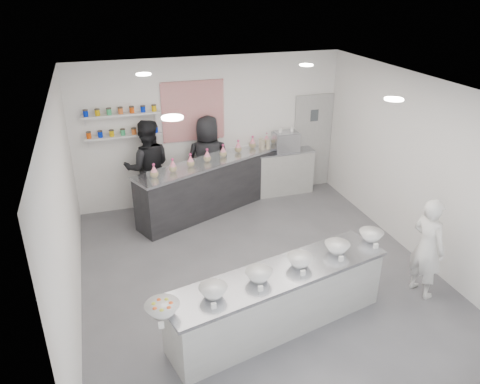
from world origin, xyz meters
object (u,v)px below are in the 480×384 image
object	(u,v)px
staff_right	(208,162)
back_bar	(216,184)
espresso_machine	(286,142)
espresso_ledge	(283,172)
woman_prep	(427,248)
staff_left	(148,168)
prep_counter	(278,300)

from	to	relation	value
staff_right	back_bar	bearing A→B (deg)	121.96
espresso_machine	espresso_ledge	bearing A→B (deg)	180.00
staff_right	woman_prep	bearing A→B (deg)	133.88
espresso_machine	woman_prep	bearing A→B (deg)	-81.40
espresso_machine	woman_prep	xyz separation A→B (m)	(0.60, -3.98, -0.40)
woman_prep	staff_left	world-z (taller)	staff_left
espresso_machine	staff_left	xyz separation A→B (m)	(-2.93, -0.08, -0.21)
espresso_ledge	prep_counter	bearing A→B (deg)	-113.01
prep_counter	staff_right	distance (m)	4.00
espresso_ledge	staff_right	size ratio (longest dim) A/B	0.69
prep_counter	back_bar	world-z (taller)	back_bar
espresso_ledge	espresso_machine	xyz separation A→B (m)	(0.03, 0.00, 0.69)
prep_counter	espresso_machine	world-z (taller)	espresso_machine
woman_prep	prep_counter	bearing A→B (deg)	81.16
staff_right	espresso_ledge	bearing A→B (deg)	-164.25
back_bar	woman_prep	xyz separation A→B (m)	(2.23, -3.66, 0.24)
back_bar	espresso_machine	size ratio (longest dim) A/B	6.58
espresso_machine	back_bar	bearing A→B (deg)	-168.71
staff_left	staff_right	bearing A→B (deg)	-175.61
woman_prep	back_bar	bearing A→B (deg)	21.11
prep_counter	staff_right	size ratio (longest dim) A/B	1.67
staff_left	staff_right	xyz separation A→B (m)	(1.22, 0.00, -0.02)
prep_counter	staff_right	bearing A→B (deg)	76.32
prep_counter	woman_prep	xyz separation A→B (m)	(2.35, 0.06, 0.35)
woman_prep	staff_left	distance (m)	5.27
prep_counter	staff_left	size ratio (longest dim) A/B	1.65
prep_counter	staff_right	xyz separation A→B (m)	(0.03, 3.97, 0.52)
woman_prep	staff_right	world-z (taller)	staff_right
staff_left	staff_right	distance (m)	1.22
espresso_machine	staff_right	bearing A→B (deg)	-177.47
prep_counter	espresso_ledge	bearing A→B (deg)	53.77
prep_counter	espresso_machine	distance (m)	4.47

